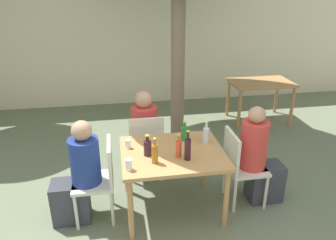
% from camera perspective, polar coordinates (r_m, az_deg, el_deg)
% --- Properties ---
extents(ground_plane, '(30.00, 30.00, 0.00)m').
position_cam_1_polar(ground_plane, '(4.04, 0.74, -15.02)').
color(ground_plane, '#667056').
extents(cafe_building_wall, '(10.00, 0.08, 2.80)m').
position_cam_1_polar(cafe_building_wall, '(7.00, -4.90, 14.08)').
color(cafe_building_wall, beige).
rests_on(cafe_building_wall, ground_plane).
extents(dining_table_front, '(1.13, 0.94, 0.76)m').
position_cam_1_polar(dining_table_front, '(3.67, 0.79, -6.79)').
color(dining_table_front, '#B27F4C').
rests_on(dining_table_front, ground_plane).
extents(dining_table_back, '(1.14, 0.74, 0.76)m').
position_cam_1_polar(dining_table_back, '(6.38, 15.84, 5.48)').
color(dining_table_back, '#B27F4C').
rests_on(dining_table_back, ground_plane).
extents(patio_chair_0, '(0.44, 0.44, 0.93)m').
position_cam_1_polar(patio_chair_0, '(3.70, -11.65, -9.51)').
color(patio_chair_0, beige).
rests_on(patio_chair_0, ground_plane).
extents(patio_chair_1, '(0.44, 0.44, 0.93)m').
position_cam_1_polar(patio_chair_1, '(3.94, 12.36, -7.37)').
color(patio_chair_1, beige).
rests_on(patio_chair_1, ground_plane).
extents(patio_chair_2, '(0.44, 0.44, 0.93)m').
position_cam_1_polar(patio_chair_2, '(4.32, -3.87, -3.97)').
color(patio_chair_2, beige).
rests_on(patio_chair_2, ground_plane).
extents(person_seated_0, '(0.56, 0.32, 1.20)m').
position_cam_1_polar(person_seated_0, '(3.72, -15.40, -9.71)').
color(person_seated_0, '#383842').
rests_on(person_seated_0, ground_plane).
extents(person_seated_1, '(0.56, 0.32, 1.23)m').
position_cam_1_polar(person_seated_1, '(4.02, 15.57, -6.84)').
color(person_seated_1, '#383842').
rests_on(person_seated_1, ground_plane).
extents(person_seated_2, '(0.35, 0.58, 1.20)m').
position_cam_1_polar(person_seated_2, '(4.53, -4.19, -2.54)').
color(person_seated_2, '#383842').
rests_on(person_seated_2, ground_plane).
extents(water_bottle_0, '(0.07, 0.07, 0.26)m').
position_cam_1_polar(water_bottle_0, '(3.80, 6.63, -2.54)').
color(water_bottle_0, silver).
rests_on(water_bottle_0, dining_table_front).
extents(wine_bottle_1, '(0.08, 0.08, 0.24)m').
position_cam_1_polar(wine_bottle_1, '(3.51, -3.59, -4.80)').
color(wine_bottle_1, '#331923').
rests_on(wine_bottle_1, dining_table_front).
extents(amber_bottle_2, '(0.06, 0.06, 0.28)m').
position_cam_1_polar(amber_bottle_2, '(3.36, -2.31, -5.82)').
color(amber_bottle_2, '#9E661E').
rests_on(amber_bottle_2, dining_table_front).
extents(green_bottle_3, '(0.08, 0.08, 0.24)m').
position_cam_1_polar(green_bottle_3, '(3.83, 2.89, -2.27)').
color(green_bottle_3, '#287A38').
rests_on(green_bottle_3, dining_table_front).
extents(soda_bottle_4, '(0.06, 0.06, 0.26)m').
position_cam_1_polar(soda_bottle_4, '(3.47, 1.85, -4.93)').
color(soda_bottle_4, '#DB4C2D').
rests_on(soda_bottle_4, dining_table_front).
extents(wine_bottle_5, '(0.07, 0.07, 0.33)m').
position_cam_1_polar(wine_bottle_5, '(3.41, 3.45, -4.99)').
color(wine_bottle_5, '#331923').
rests_on(wine_bottle_5, dining_table_front).
extents(drinking_glass_0, '(0.07, 0.07, 0.12)m').
position_cam_1_polar(drinking_glass_0, '(3.28, -6.85, -7.72)').
color(drinking_glass_0, white).
rests_on(drinking_glass_0, dining_table_front).
extents(drinking_glass_1, '(0.06, 0.06, 0.10)m').
position_cam_1_polar(drinking_glass_1, '(3.69, -6.97, -4.18)').
color(drinking_glass_1, white).
rests_on(drinking_glass_1, dining_table_front).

